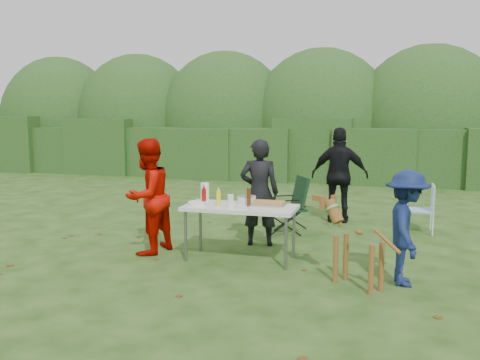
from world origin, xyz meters
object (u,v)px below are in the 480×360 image
(mustard_bottle, at_px, (219,198))
(person_red_jacket, at_px, (148,196))
(person_black_puffy, at_px, (340,175))
(person_cook, at_px, (259,192))
(ketchup_bottle, at_px, (204,197))
(camping_chair, at_px, (288,205))
(dog, at_px, (358,245))
(child, at_px, (407,228))
(folding_table, at_px, (240,210))
(lawn_chair, at_px, (419,208))
(paper_towel_roll, at_px, (205,192))
(beer_bottle, at_px, (249,197))

(mustard_bottle, bearing_deg, person_red_jacket, 178.58)
(person_red_jacket, xyz_separation_m, person_black_puffy, (2.39, 2.81, 0.05))
(person_cook, distance_m, ketchup_bottle, 1.04)
(person_cook, bearing_deg, camping_chair, -118.54)
(person_cook, bearing_deg, dog, 126.22)
(child, distance_m, mustard_bottle, 2.42)
(camping_chair, height_order, mustard_bottle, camping_chair)
(camping_chair, xyz_separation_m, ketchup_bottle, (-0.82, -1.69, 0.38))
(child, height_order, ketchup_bottle, child)
(folding_table, relative_size, person_black_puffy, 0.87)
(camping_chair, bearing_deg, person_cook, 41.10)
(person_red_jacket, distance_m, dog, 3.01)
(lawn_chair, bearing_deg, person_cook, 33.06)
(folding_table, bearing_deg, camping_chair, 78.57)
(folding_table, height_order, dog, dog)
(child, xyz_separation_m, paper_towel_roll, (-2.69, 0.62, 0.20))
(beer_bottle, bearing_deg, dog, -24.18)
(child, distance_m, lawn_chair, 2.80)
(person_red_jacket, distance_m, ketchup_bottle, 0.85)
(lawn_chair, distance_m, ketchup_bottle, 3.80)
(folding_table, bearing_deg, beer_bottle, 2.39)
(person_red_jacket, bearing_deg, beer_bottle, 105.62)
(person_black_puffy, xyz_separation_m, dog, (0.54, -3.42, -0.37))
(folding_table, height_order, beer_bottle, beer_bottle)
(mustard_bottle, relative_size, ketchup_bottle, 0.91)
(ketchup_bottle, bearing_deg, folding_table, 7.10)
(person_black_puffy, xyz_separation_m, lawn_chair, (1.35, -0.41, -0.45))
(person_red_jacket, distance_m, beer_bottle, 1.46)
(paper_towel_roll, bearing_deg, ketchup_bottle, -71.97)
(camping_chair, relative_size, mustard_bottle, 4.75)
(dog, relative_size, beer_bottle, 4.25)
(person_cook, bearing_deg, folding_table, 76.21)
(child, height_order, dog, child)
(person_cook, bearing_deg, child, 139.07)
(person_black_puffy, bearing_deg, dog, 96.80)
(person_cook, distance_m, beer_bottle, 0.82)
(person_cook, relative_size, person_red_jacket, 0.98)
(folding_table, distance_m, person_red_jacket, 1.35)
(folding_table, relative_size, lawn_chair, 1.85)
(person_red_jacket, height_order, lawn_chair, person_red_jacket)
(camping_chair, relative_size, beer_bottle, 3.96)
(person_red_jacket, xyz_separation_m, child, (3.45, -0.37, -0.14))
(person_red_jacket, height_order, beer_bottle, person_red_jacket)
(person_red_jacket, xyz_separation_m, dog, (2.93, -0.61, -0.33))
(ketchup_bottle, height_order, beer_bottle, beer_bottle)
(person_red_jacket, distance_m, paper_towel_roll, 0.80)
(person_cook, xyz_separation_m, person_black_puffy, (1.00, 1.95, 0.06))
(mustard_bottle, relative_size, beer_bottle, 0.83)
(person_black_puffy, xyz_separation_m, beer_bottle, (-0.94, -2.76, 0.00))
(person_cook, bearing_deg, lawn_chair, -156.70)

